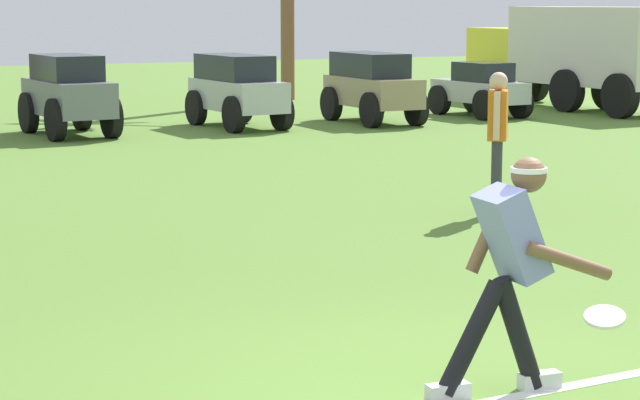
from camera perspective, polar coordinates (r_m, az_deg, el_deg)
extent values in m
cylinder|color=black|center=(7.57, 9.03, -6.04)|extent=(0.36, 0.14, 0.72)
cube|color=silver|center=(7.73, 10.01, -8.13)|extent=(0.27, 0.12, 0.10)
cylinder|color=black|center=(7.42, 6.94, -6.30)|extent=(0.45, 0.15, 0.69)
cube|color=silver|center=(7.44, 5.86, -8.72)|extent=(0.27, 0.12, 0.10)
cube|color=#7A84C6|center=(7.40, 8.76, -1.53)|extent=(0.41, 0.37, 0.58)
sphere|color=brown|center=(7.40, 9.52, 1.14)|extent=(0.22, 0.22, 0.21)
cylinder|color=white|center=(7.40, 9.53, 1.37)|extent=(0.23, 0.23, 0.03)
cylinder|color=brown|center=(7.42, 11.30, -2.75)|extent=(0.58, 0.12, 0.27)
cylinder|color=brown|center=(7.56, 7.68, -1.52)|extent=(0.29, 0.10, 0.49)
cylinder|color=white|center=(7.62, 12.88, -5.24)|extent=(0.34, 0.34, 0.10)
cylinder|color=#33333D|center=(13.73, 8.05, 1.00)|extent=(0.15, 0.15, 0.82)
cylinder|color=#33333D|center=(13.90, 8.09, 1.10)|extent=(0.15, 0.15, 0.82)
cube|color=orange|center=(13.74, 8.13, 3.86)|extent=(0.36, 0.39, 0.54)
cylinder|color=beige|center=(13.53, 8.08, 3.82)|extent=(0.10, 0.10, 0.52)
cylinder|color=beige|center=(13.95, 8.19, 3.97)|extent=(0.10, 0.10, 0.52)
sphere|color=beige|center=(13.71, 8.17, 5.40)|extent=(0.28, 0.28, 0.20)
cube|color=slate|center=(22.17, -11.43, 4.61)|extent=(1.17, 2.42, 0.60)
cube|color=#1E232B|center=(22.18, -11.51, 5.96)|extent=(0.98, 1.61, 0.44)
cylinder|color=black|center=(22.79, -13.19, 3.91)|extent=(0.24, 0.73, 0.72)
cylinder|color=black|center=(23.08, -10.85, 4.05)|extent=(0.24, 0.73, 0.72)
cylinder|color=black|center=(21.31, -12.00, 3.61)|extent=(0.24, 0.73, 0.72)
cylinder|color=black|center=(21.62, -9.52, 3.76)|extent=(0.24, 0.73, 0.72)
cube|color=#B7BABF|center=(23.15, -3.78, 4.82)|extent=(1.14, 2.47, 0.55)
cube|color=#1E232B|center=(23.25, -3.95, 6.08)|extent=(0.98, 1.86, 0.46)
cylinder|color=black|center=(23.73, -5.69, 4.23)|extent=(0.23, 0.67, 0.66)
cylinder|color=black|center=(24.13, -3.59, 4.34)|extent=(0.23, 0.67, 0.66)
cylinder|color=black|center=(22.21, -3.96, 3.92)|extent=(0.23, 0.67, 0.66)
cylinder|color=black|center=(22.64, -1.76, 4.04)|extent=(0.23, 0.67, 0.66)
cube|color=#998466|center=(24.02, 2.44, 4.98)|extent=(0.99, 2.41, 0.55)
cube|color=#1E232B|center=(24.12, 2.28, 6.20)|extent=(0.87, 1.81, 0.46)
cylinder|color=black|center=(24.57, 0.52, 4.44)|extent=(0.19, 0.66, 0.66)
cylinder|color=black|center=(25.01, 2.50, 4.51)|extent=(0.19, 0.66, 0.66)
cylinder|color=black|center=(23.08, 2.36, 4.13)|extent=(0.19, 0.66, 0.66)
cylinder|color=black|center=(23.55, 4.43, 4.21)|extent=(0.19, 0.66, 0.66)
cube|color=#B7BABF|center=(25.60, 7.31, 4.96)|extent=(1.09, 2.27, 0.42)
cube|color=#1E232B|center=(25.49, 7.46, 5.84)|extent=(0.88, 1.16, 0.38)
cylinder|color=black|center=(25.97, 5.48, 4.58)|extent=(0.23, 0.61, 0.60)
cylinder|color=black|center=(26.50, 7.07, 4.64)|extent=(0.23, 0.61, 0.60)
cylinder|color=black|center=(24.73, 7.54, 4.32)|extent=(0.23, 0.61, 0.60)
cylinder|color=black|center=(25.29, 9.17, 4.39)|extent=(0.23, 0.61, 0.60)
cube|color=yellow|center=(29.55, 8.49, 6.67)|extent=(1.14, 1.76, 1.15)
cube|color=silver|center=(27.23, 12.22, 6.89)|extent=(1.38, 4.26, 1.65)
cylinder|color=black|center=(28.97, 7.94, 5.30)|extent=(0.29, 0.91, 0.90)
cylinder|color=black|center=(29.66, 9.75, 5.34)|extent=(0.29, 0.91, 0.90)
cylinder|color=black|center=(26.91, 11.22, 4.93)|extent=(0.29, 0.91, 0.90)
cylinder|color=black|center=(27.65, 13.07, 4.97)|extent=(0.29, 0.91, 0.90)
cylinder|color=black|center=(25.66, 13.56, 4.65)|extent=(0.29, 0.91, 0.90)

